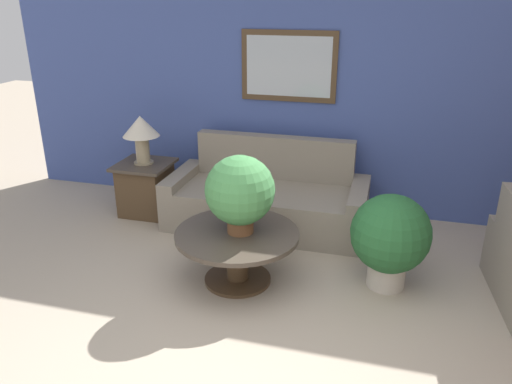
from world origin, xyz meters
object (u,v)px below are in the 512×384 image
object	(u,v)px
couch_main	(267,200)
potted_plant_floor	(390,237)
side_table	(146,188)
coffee_table	(237,246)
potted_plant_on_table	(240,192)
table_lamp	(141,130)

from	to	relation	value
couch_main	potted_plant_floor	size ratio (longest dim) A/B	2.53
couch_main	side_table	bearing A→B (deg)	-177.43
coffee_table	potted_plant_on_table	distance (m)	0.51
table_lamp	potted_plant_floor	distance (m)	2.92
potted_plant_floor	table_lamp	bearing A→B (deg)	162.16
couch_main	table_lamp	xyz separation A→B (m)	(-1.43, -0.06, 0.70)
coffee_table	side_table	xyz separation A→B (m)	(-1.46, 1.15, -0.04)
couch_main	table_lamp	distance (m)	1.59
couch_main	coffee_table	distance (m)	1.22
couch_main	coffee_table	xyz separation A→B (m)	(0.04, -1.22, 0.06)
table_lamp	potted_plant_floor	xyz separation A→B (m)	(2.74, -0.88, -0.51)
table_lamp	potted_plant_floor	size ratio (longest dim) A/B	0.64
side_table	couch_main	bearing A→B (deg)	2.57
couch_main	potted_plant_floor	distance (m)	1.63
coffee_table	side_table	world-z (taller)	side_table
couch_main	potted_plant_on_table	world-z (taller)	potted_plant_on_table
couch_main	coffee_table	bearing A→B (deg)	-88.34
side_table	table_lamp	size ratio (longest dim) A/B	1.11
side_table	potted_plant_on_table	xyz separation A→B (m)	(1.49, -1.13, 0.55)
coffee_table	table_lamp	distance (m)	1.97
side_table	potted_plant_floor	bearing A→B (deg)	-17.84
coffee_table	side_table	bearing A→B (deg)	141.80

